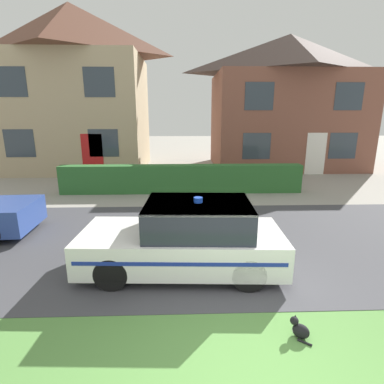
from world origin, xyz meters
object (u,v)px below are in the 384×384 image
(house_right, at_px, (286,102))
(house_left, at_px, (75,89))
(police_car, at_px, (186,238))
(cat, at_px, (299,329))

(house_right, bearing_deg, house_left, -177.94)
(police_car, height_order, house_left, house_left)
(police_car, relative_size, house_right, 0.47)
(police_car, bearing_deg, house_left, -61.17)
(cat, height_order, house_right, house_right)
(police_car, distance_m, house_right, 13.84)
(cat, xyz_separation_m, house_right, (4.33, 14.09, 3.55))
(cat, distance_m, house_right, 15.16)
(cat, height_order, house_left, house_left)
(police_car, height_order, house_right, house_right)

